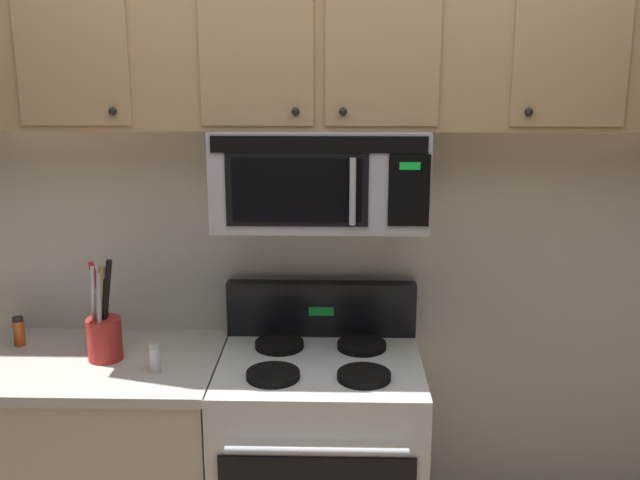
# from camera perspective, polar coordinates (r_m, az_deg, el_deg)

# --- Properties ---
(back_wall) EXTENTS (5.20, 0.10, 2.70)m
(back_wall) POSITION_cam_1_polar(r_m,az_deg,el_deg) (2.97, 0.15, 1.41)
(back_wall) COLOR silver
(back_wall) RESTS_ON ground_plane
(stove_range) EXTENTS (0.76, 0.69, 1.12)m
(stove_range) POSITION_cam_1_polar(r_m,az_deg,el_deg) (2.96, -0.04, -17.14)
(stove_range) COLOR white
(stove_range) RESTS_ON ground_plane
(over_range_microwave) EXTENTS (0.76, 0.43, 0.35)m
(over_range_microwave) POSITION_cam_1_polar(r_m,az_deg,el_deg) (2.68, 0.02, 4.94)
(over_range_microwave) COLOR #B7BABF
(upper_cabinets) EXTENTS (2.50, 0.36, 0.55)m
(upper_cabinets) POSITION_cam_1_polar(r_m,az_deg,el_deg) (2.68, 0.05, 14.60)
(upper_cabinets) COLOR tan
(counter_segment) EXTENTS (0.93, 0.65, 0.90)m
(counter_segment) POSITION_cam_1_polar(r_m,az_deg,el_deg) (3.11, -16.41, -16.47)
(counter_segment) COLOR beige
(counter_segment) RESTS_ON ground_plane
(utensil_crock_red) EXTENTS (0.13, 0.13, 0.39)m
(utensil_crock_red) POSITION_cam_1_polar(r_m,az_deg,el_deg) (2.86, -16.43, -6.89)
(utensil_crock_red) COLOR red
(utensil_crock_red) RESTS_ON counter_segment
(salt_shaker) EXTENTS (0.04, 0.04, 0.11)m
(salt_shaker) POSITION_cam_1_polar(r_m,az_deg,el_deg) (2.72, -12.71, -8.94)
(salt_shaker) COLOR white
(salt_shaker) RESTS_ON counter_segment
(spice_jar) EXTENTS (0.04, 0.04, 0.12)m
(spice_jar) POSITION_cam_1_polar(r_m,az_deg,el_deg) (3.12, -22.34, -6.58)
(spice_jar) COLOR #C64C19
(spice_jar) RESTS_ON counter_segment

